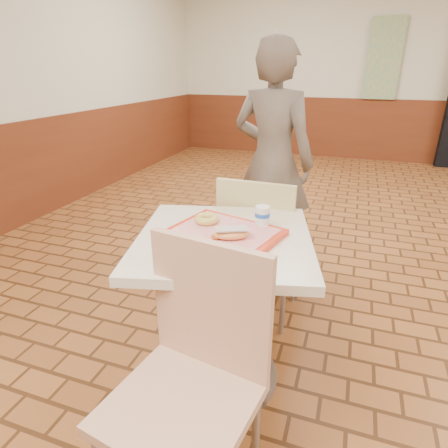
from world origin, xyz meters
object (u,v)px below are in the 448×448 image
(main_table, at_px, (224,287))
(customer, at_px, (272,162))
(chair_main_front, at_px, (193,371))
(chair_main_back, at_px, (259,244))
(paper_cup, at_px, (262,215))
(ring_donut, at_px, (207,219))
(serving_tray, at_px, (224,234))
(long_john_donut, at_px, (231,234))

(main_table, xyz_separation_m, customer, (-0.06, 1.25, 0.31))
(main_table, relative_size, chair_main_front, 0.82)
(chair_main_back, relative_size, customer, 0.55)
(chair_main_back, height_order, paper_cup, chair_main_back)
(main_table, bearing_deg, chair_main_back, 86.65)
(chair_main_back, distance_m, ring_donut, 0.60)
(chair_main_front, bearing_deg, serving_tray, 107.08)
(serving_tray, bearing_deg, paper_cup, 42.69)
(customer, bearing_deg, serving_tray, 104.58)
(serving_tray, bearing_deg, long_john_donut, -52.43)
(serving_tray, xyz_separation_m, long_john_donut, (0.05, -0.07, 0.04))
(chair_main_back, relative_size, serving_tray, 2.04)
(customer, distance_m, long_john_donut, 1.32)
(ring_donut, xyz_separation_m, paper_cup, (0.25, 0.07, 0.03))
(ring_donut, relative_size, long_john_donut, 0.66)
(serving_tray, distance_m, long_john_donut, 0.09)
(main_table, xyz_separation_m, chair_main_back, (0.03, 0.54, -0.02))
(main_table, bearing_deg, chair_main_front, -82.17)
(chair_main_front, height_order, ring_donut, chair_main_front)
(serving_tray, relative_size, long_john_donut, 2.72)
(paper_cup, bearing_deg, serving_tray, -137.31)
(chair_main_back, height_order, serving_tray, chair_main_back)
(main_table, bearing_deg, long_john_donut, -52.43)
(serving_tray, distance_m, ring_donut, 0.13)
(chair_main_front, relative_size, paper_cup, 11.65)
(chair_main_front, bearing_deg, ring_donut, 116.09)
(serving_tray, xyz_separation_m, ring_donut, (-0.11, 0.06, 0.03))
(main_table, bearing_deg, paper_cup, 42.69)
(chair_main_front, xyz_separation_m, chair_main_back, (-0.04, 1.07, -0.02))
(chair_main_front, xyz_separation_m, paper_cup, (0.07, 0.66, 0.33))
(customer, bearing_deg, chair_main_front, 106.13)
(long_john_donut, bearing_deg, paper_cup, 66.24)
(chair_main_back, bearing_deg, main_table, 87.90)
(main_table, relative_size, serving_tray, 1.75)
(paper_cup, bearing_deg, customer, 100.02)
(chair_main_front, xyz_separation_m, ring_donut, (-0.18, 0.59, 0.30))
(chair_main_front, relative_size, long_john_donut, 5.80)
(ring_donut, distance_m, paper_cup, 0.26)
(main_table, distance_m, ring_donut, 0.33)
(main_table, xyz_separation_m, long_john_donut, (0.05, -0.07, 0.31))
(chair_main_back, relative_size, paper_cup, 11.14)
(long_john_donut, bearing_deg, chair_main_front, -87.48)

